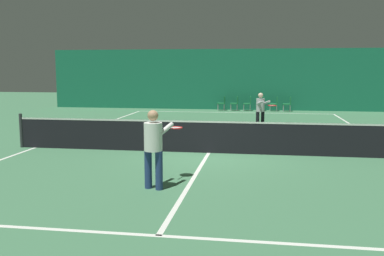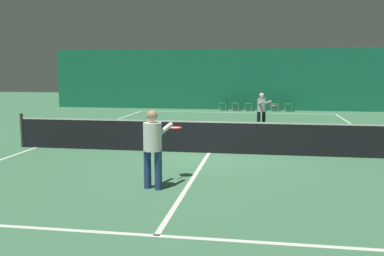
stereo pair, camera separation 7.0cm
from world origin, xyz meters
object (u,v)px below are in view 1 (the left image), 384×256
at_px(courtside_chair_4, 275,103).
at_px(courtside_chair_5, 288,103).
at_px(tennis_net, 209,136).
at_px(player_far, 261,108).
at_px(courtside_chair_1, 235,102).
at_px(player_near, 154,143).
at_px(courtside_chair_3, 262,103).
at_px(courtside_chair_2, 248,103).
at_px(courtside_chair_0, 222,102).

xyz_separation_m(courtside_chair_4, courtside_chair_5, (0.77, 0.00, 0.00)).
relative_size(tennis_net, player_far, 8.03).
bearing_deg(courtside_chair_1, player_far, 10.53).
bearing_deg(courtside_chair_4, player_near, -10.02).
distance_m(player_near, courtside_chair_3, 17.23).
relative_size(courtside_chair_1, courtside_chair_3, 1.00).
bearing_deg(tennis_net, player_near, -99.63).
height_order(tennis_net, player_far, player_far).
distance_m(tennis_net, courtside_chair_3, 13.25).
distance_m(tennis_net, player_near, 4.00).
relative_size(courtside_chair_1, courtside_chair_2, 1.00).
xyz_separation_m(player_far, courtside_chair_4, (0.83, 7.92, -0.39)).
xyz_separation_m(player_far, courtside_chair_2, (-0.70, 7.92, -0.39)).
bearing_deg(courtside_chair_1, courtside_chair_5, 90.00).
bearing_deg(player_near, courtside_chair_1, 13.59).
distance_m(player_near, courtside_chair_2, 17.15).
xyz_separation_m(courtside_chair_2, courtside_chair_4, (1.54, 0.00, 0.00)).
relative_size(tennis_net, courtside_chair_5, 14.29).
bearing_deg(courtside_chair_1, tennis_net, -0.19).
distance_m(courtside_chair_3, courtside_chair_4, 0.77).
relative_size(tennis_net, player_near, 7.34).
bearing_deg(courtside_chair_4, player_far, -6.01).
distance_m(courtside_chair_2, courtside_chair_3, 0.77).
bearing_deg(courtside_chair_4, courtside_chair_0, -90.00).
distance_m(courtside_chair_1, courtside_chair_5, 3.08).
bearing_deg(player_near, courtside_chair_4, 5.95).
distance_m(tennis_net, player_far, 5.46).
height_order(courtside_chair_3, courtside_chair_4, same).
bearing_deg(courtside_chair_2, courtside_chair_3, 90.00).
height_order(player_far, courtside_chair_4, player_far).
xyz_separation_m(player_near, player_far, (2.18, 9.15, -0.08)).
distance_m(tennis_net, courtside_chair_2, 13.18).
xyz_separation_m(courtside_chair_2, courtside_chair_3, (0.77, 0.00, 0.00)).
relative_size(courtside_chair_0, courtside_chair_4, 1.00).
bearing_deg(courtside_chair_3, courtside_chair_5, 90.00).
height_order(player_near, courtside_chair_3, player_near).
relative_size(courtside_chair_2, courtside_chair_4, 1.00).
relative_size(courtside_chair_4, courtside_chair_5, 1.00).
distance_m(courtside_chair_1, courtside_chair_3, 1.54).
distance_m(player_far, courtside_chair_4, 7.98).
distance_m(courtside_chair_0, courtside_chair_2, 1.54).
xyz_separation_m(player_near, courtside_chair_3, (2.25, 17.08, -0.47)).
distance_m(courtside_chair_2, courtside_chair_4, 1.54).
xyz_separation_m(courtside_chair_3, courtside_chair_4, (0.77, 0.00, 0.00)).
bearing_deg(player_near, courtside_chair_3, 8.47).
bearing_deg(courtside_chair_4, tennis_net, -10.14).
xyz_separation_m(tennis_net, courtside_chair_5, (3.12, 13.15, -0.03)).
height_order(player_near, courtside_chair_1, player_near).
xyz_separation_m(tennis_net, courtside_chair_1, (0.04, 13.15, -0.03)).
bearing_deg(courtside_chair_2, player_far, 5.08).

